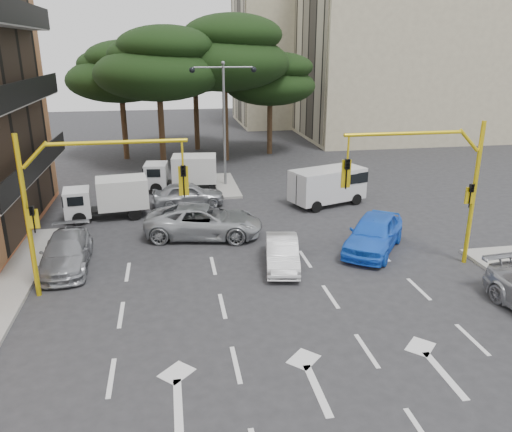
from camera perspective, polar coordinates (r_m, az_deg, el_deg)
The scene contains 20 objects.
ground at distance 18.31m, azimuth 2.46°, elevation -9.71°, with size 120.00×120.00×0.00m, color #28282B.
median_strip at distance 33.05m, azimuth -3.50°, elevation 3.55°, with size 1.40×6.00×0.15m, color gray.
apartment_beige_near at distance 53.19m, azimuth 17.13°, elevation 18.65°, with size 20.20×12.15×18.70m.
apartment_beige_far at distance 61.95m, azimuth 5.72°, elevation 18.32°, with size 16.20×12.15×16.70m.
pine_left_near at distance 37.68m, azimuth -11.08°, elevation 16.72°, with size 9.15×9.15×10.23m.
pine_center at distance 39.93m, azimuth -3.57°, elevation 18.11°, with size 9.98×9.98×11.16m.
pine_left_far at distance 41.83m, azimuth -15.24°, elevation 15.64°, with size 8.32×8.32×9.30m.
pine_right at distance 42.61m, azimuth 1.72°, elevation 15.37°, with size 7.49×7.49×8.37m.
pine_back at distance 44.75m, azimuth -6.99°, elevation 17.19°, with size 9.15×9.15×10.23m.
signal_mast_right at distance 21.07m, azimuth 19.83°, elevation 4.36°, with size 5.79×0.37×6.00m.
signal_mast_left at distance 18.62m, azimuth -19.70°, elevation 2.58°, with size 5.79×0.37×6.00m.
street_lamp_center at distance 32.07m, azimuth -3.69°, elevation 12.82°, with size 4.16×0.36×7.77m.
car_white_hatch at distance 20.79m, azimuth 2.99°, elevation -4.22°, with size 1.30×3.74×1.23m, color silver.
car_blue_compact at distance 22.96m, azimuth 13.32°, elevation -1.91°, with size 1.93×4.80×1.64m, color blue.
car_silver_wagon at distance 22.15m, azimuth -20.89°, elevation -3.87°, with size 1.87×4.60×1.34m, color #93959A.
car_silver_cross_a at distance 24.10m, azimuth -5.95°, elevation -0.61°, with size 2.58×5.59×1.55m, color #9EA1A5.
car_silver_cross_b at distance 28.94m, azimuth -7.77°, elevation 2.48°, with size 1.65×4.10×1.40m, color #96999E.
van_white at distance 29.17m, azimuth 8.16°, elevation 3.36°, with size 1.95×4.30×2.15m, color silver, non-canonical shape.
box_truck_a at distance 27.68m, azimuth -16.62°, elevation 1.91°, with size 1.83×4.36×2.14m, color silver, non-canonical shape.
box_truck_b at distance 32.12m, azimuth -8.49°, elevation 4.86°, with size 1.92×4.56×2.24m, color silver, non-canonical shape.
Camera 1 is at (-3.57, -15.70, 8.72)m, focal length 35.00 mm.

